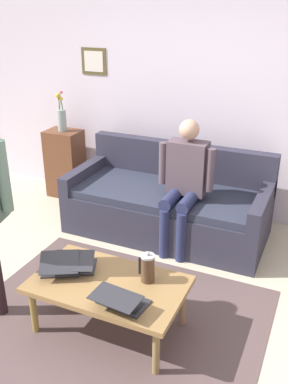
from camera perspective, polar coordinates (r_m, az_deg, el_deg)
name	(u,v)px	position (r m, az deg, el deg)	size (l,w,h in m)	color
ground_plane	(104,315)	(3.56, -5.29, -15.93)	(7.68, 7.68, 0.00)	#BDB297
area_rug	(104,335)	(3.38, -5.38, -18.32)	(2.25, 2.15, 0.01)	brown
back_wall	(197,93)	(4.85, 7.08, 12.83)	(7.04, 0.11, 2.70)	silver
couch	(169,205)	(4.56, 3.26, -1.68)	(2.05, 0.94, 0.88)	#2C2A39
coffee_table	(108,287)	(3.22, -4.75, -12.43)	(1.12, 0.66, 0.41)	olive
laptop_left	(121,300)	(2.95, -3.08, -14.10)	(0.36, 0.33, 0.12)	#28282D
laptop_center	(76,265)	(3.33, -9.04, -9.45)	(0.38, 0.38, 0.14)	#28282D
laptop_right	(61,266)	(3.33, -10.97, -9.64)	(0.39, 0.39, 0.15)	#28282D
french_press	(148,268)	(3.14, 0.50, -10.00)	(0.12, 0.10, 0.24)	#4C3323
side_shelf	(65,163)	(5.46, -10.37, 3.74)	(0.42, 0.32, 0.84)	brown
flower_vase	(62,117)	(5.29, -10.86, 9.67)	(0.11, 0.11, 0.49)	#8FA19E
person_seated	(184,178)	(4.12, 5.37, 1.81)	(0.55, 0.51, 1.28)	#252A4C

